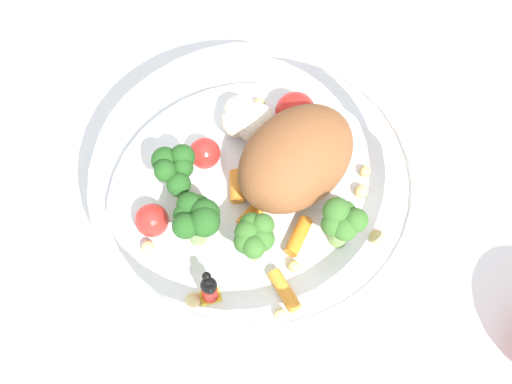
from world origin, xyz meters
TOP-DOWN VIEW (x-y plane):
  - ground_plane at (0.00, 0.00)m, footprint 2.40×2.40m
  - food_container at (0.00, -0.00)m, footprint 0.24×0.24m

SIDE VIEW (x-z plane):
  - ground_plane at x=0.00m, z-range 0.00..0.00m
  - food_container at x=0.00m, z-range 0.00..0.07m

